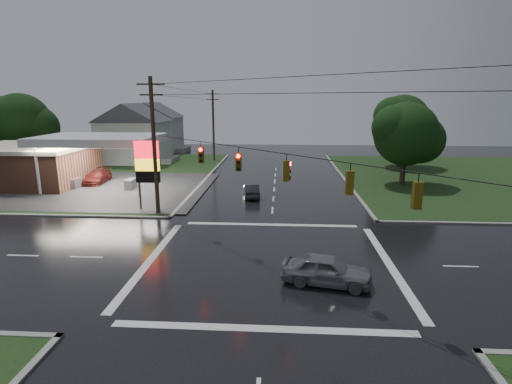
# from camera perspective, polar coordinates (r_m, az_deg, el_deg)

# --- Properties ---
(ground) EXTENTS (120.00, 120.00, 0.00)m
(ground) POSITION_cam_1_polar(r_m,az_deg,el_deg) (23.79, 1.77, -9.91)
(ground) COLOR black
(ground) RESTS_ON ground
(grass_nw) EXTENTS (36.00, 36.00, 0.08)m
(grass_nw) POSITION_cam_1_polar(r_m,az_deg,el_deg) (55.55, -25.17, 2.38)
(grass_nw) COLOR black
(grass_nw) RESTS_ON ground
(grass_ne) EXTENTS (36.00, 36.00, 0.08)m
(grass_ne) POSITION_cam_1_polar(r_m,az_deg,el_deg) (54.96, 31.00, 1.63)
(grass_ne) COLOR black
(grass_ne) RESTS_ON ground
(gas_station) EXTENTS (26.20, 18.00, 5.60)m
(gas_station) POSITION_cam_1_polar(r_m,az_deg,el_deg) (49.65, -28.55, 3.80)
(gas_station) COLOR #2D2D2D
(gas_station) RESTS_ON ground
(pylon_sign) EXTENTS (2.00, 0.35, 6.00)m
(pylon_sign) POSITION_cam_1_polar(r_m,az_deg,el_deg) (34.63, -15.27, 3.94)
(pylon_sign) COLOR #59595E
(pylon_sign) RESTS_ON ground
(utility_pole_nw) EXTENTS (2.20, 0.32, 11.00)m
(utility_pole_nw) POSITION_cam_1_polar(r_m,az_deg,el_deg) (33.15, -14.36, 6.58)
(utility_pole_nw) COLOR #382619
(utility_pole_nw) RESTS_ON ground
(utility_pole_n) EXTENTS (2.20, 0.32, 10.50)m
(utility_pole_n) POSITION_cam_1_polar(r_m,az_deg,el_deg) (60.83, -6.12, 9.57)
(utility_pole_n) COLOR #382619
(utility_pole_n) RESTS_ON ground
(traffic_signals) EXTENTS (26.87, 26.87, 1.47)m
(traffic_signals) POSITION_cam_1_polar(r_m,az_deg,el_deg) (22.03, 1.94, 5.75)
(traffic_signals) COLOR black
(traffic_signals) RESTS_ON ground
(house_near) EXTENTS (11.05, 8.48, 8.60)m
(house_near) POSITION_cam_1_polar(r_m,az_deg,el_deg) (61.95, -17.02, 8.15)
(house_near) COLOR silver
(house_near) RESTS_ON ground
(house_far) EXTENTS (11.05, 8.48, 8.60)m
(house_far) POSITION_cam_1_polar(r_m,az_deg,el_deg) (73.58, -14.50, 9.04)
(house_far) COLOR silver
(house_far) RESTS_ON ground
(tree_nw_behind) EXTENTS (8.93, 7.60, 10.00)m
(tree_nw_behind) POSITION_cam_1_polar(r_m,az_deg,el_deg) (62.34, -30.39, 8.59)
(tree_nw_behind) COLOR black
(tree_nw_behind) RESTS_ON ground
(tree_ne_near) EXTENTS (7.99, 6.80, 8.98)m
(tree_ne_near) POSITION_cam_1_polar(r_m,az_deg,el_deg) (46.04, 20.81, 7.72)
(tree_ne_near) COLOR black
(tree_ne_near) RESTS_ON ground
(tree_ne_far) EXTENTS (8.46, 7.20, 9.80)m
(tree_ne_far) POSITION_cam_1_polar(r_m,az_deg,el_deg) (58.32, 20.29, 9.38)
(tree_ne_far) COLOR black
(tree_ne_far) RESTS_ON ground
(car_north) EXTENTS (1.85, 4.05, 1.29)m
(car_north) POSITION_cam_1_polar(r_m,az_deg,el_deg) (38.53, -0.63, 0.23)
(car_north) COLOR #21252A
(car_north) RESTS_ON ground
(car_crossing) EXTENTS (4.85, 2.73, 1.56)m
(car_crossing) POSITION_cam_1_polar(r_m,az_deg,el_deg) (21.15, 10.06, -10.90)
(car_crossing) COLOR slate
(car_crossing) RESTS_ON ground
(car_pump) EXTENTS (2.32, 5.09, 1.44)m
(car_pump) POSITION_cam_1_polar(r_m,az_deg,el_deg) (48.12, -21.76, 2.01)
(car_pump) COLOR #501412
(car_pump) RESTS_ON ground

